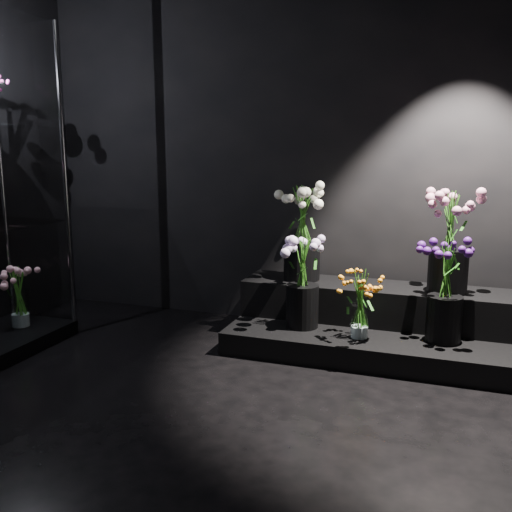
% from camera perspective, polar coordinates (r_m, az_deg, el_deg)
% --- Properties ---
extents(floor, '(4.00, 4.00, 0.00)m').
position_cam_1_polar(floor, '(3.20, -9.91, -16.43)').
color(floor, black).
rests_on(floor, ground).
extents(wall_back, '(4.00, 0.00, 4.00)m').
position_cam_1_polar(wall_back, '(4.68, 1.69, 10.23)').
color(wall_back, black).
rests_on(wall_back, floor).
extents(display_riser, '(1.98, 0.88, 0.44)m').
position_cam_1_polar(display_riser, '(4.30, 11.41, -6.57)').
color(display_riser, black).
rests_on(display_riser, floor).
extents(bouquet_orange_bells, '(0.28, 0.28, 0.47)m').
position_cam_1_polar(bouquet_orange_bells, '(3.95, 10.38, -4.63)').
color(bouquet_orange_bells, white).
rests_on(bouquet_orange_bells, display_riser).
extents(bouquet_lilac, '(0.39, 0.39, 0.64)m').
position_cam_1_polar(bouquet_lilac, '(4.10, 4.69, -2.12)').
color(bouquet_lilac, black).
rests_on(bouquet_lilac, display_riser).
extents(bouquet_purple, '(0.35, 0.35, 0.70)m').
position_cam_1_polar(bouquet_purple, '(3.99, 18.48, -2.70)').
color(bouquet_purple, black).
rests_on(bouquet_purple, display_riser).
extents(bouquet_cream_roses, '(0.47, 0.47, 0.74)m').
position_cam_1_polar(bouquet_cream_roses, '(4.38, 4.65, 2.86)').
color(bouquet_cream_roses, black).
rests_on(bouquet_cream_roses, display_riser).
extents(bouquet_pink_roses, '(0.38, 0.38, 0.72)m').
position_cam_1_polar(bouquet_pink_roses, '(4.20, 18.84, 1.81)').
color(bouquet_pink_roses, black).
rests_on(bouquet_pink_roses, display_riser).
extents(bouquet_case_base_pink, '(0.35, 0.35, 0.49)m').
position_cam_1_polar(bouquet_case_base_pink, '(4.67, -22.66, -3.42)').
color(bouquet_case_base_pink, white).
rests_on(bouquet_case_base_pink, display_case).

